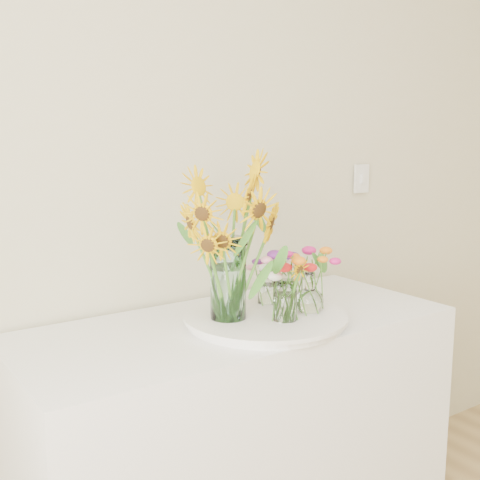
{
  "coord_description": "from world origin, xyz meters",
  "views": [
    {
      "loc": [
        -1.19,
        0.42,
        1.48
      ],
      "look_at": [
        -0.18,
        1.88,
        1.17
      ],
      "focal_mm": 45.0,
      "sensor_mm": 36.0,
      "label": 1
    }
  ],
  "objects_px": {
    "small_vase_a": "(285,301)",
    "small_vase_c": "(267,290)",
    "counter": "(237,452)",
    "mason_jar": "(228,279)",
    "small_vase_b": "(309,293)",
    "tray": "(265,320)"
  },
  "relations": [
    {
      "from": "counter",
      "to": "small_vase_c",
      "type": "relative_size",
      "value": 13.78
    },
    {
      "from": "counter",
      "to": "small_vase_b",
      "type": "height_order",
      "value": "small_vase_b"
    },
    {
      "from": "small_vase_c",
      "to": "small_vase_b",
      "type": "bearing_deg",
      "value": -70.75
    },
    {
      "from": "counter",
      "to": "small_vase_a",
      "type": "relative_size",
      "value": 11.1
    },
    {
      "from": "small_vase_a",
      "to": "small_vase_c",
      "type": "bearing_deg",
      "value": 69.64
    },
    {
      "from": "tray",
      "to": "small_vase_c",
      "type": "xyz_separation_m",
      "value": [
        0.08,
        0.1,
        0.06
      ]
    },
    {
      "from": "counter",
      "to": "small_vase_a",
      "type": "height_order",
      "value": "small_vase_a"
    },
    {
      "from": "tray",
      "to": "mason_jar",
      "type": "xyz_separation_m",
      "value": [
        -0.12,
        0.03,
        0.14
      ]
    },
    {
      "from": "tray",
      "to": "small_vase_b",
      "type": "bearing_deg",
      "value": -21.93
    },
    {
      "from": "counter",
      "to": "tray",
      "type": "relative_size",
      "value": 2.87
    },
    {
      "from": "small_vase_b",
      "to": "small_vase_c",
      "type": "relative_size",
      "value": 1.29
    },
    {
      "from": "counter",
      "to": "small_vase_b",
      "type": "distance_m",
      "value": 0.59
    },
    {
      "from": "small_vase_a",
      "to": "tray",
      "type": "bearing_deg",
      "value": 98.8
    },
    {
      "from": "tray",
      "to": "mason_jar",
      "type": "relative_size",
      "value": 1.91
    },
    {
      "from": "counter",
      "to": "tray",
      "type": "xyz_separation_m",
      "value": [
        0.06,
        -0.07,
        0.46
      ]
    },
    {
      "from": "counter",
      "to": "tray",
      "type": "height_order",
      "value": "tray"
    },
    {
      "from": "small_vase_b",
      "to": "small_vase_c",
      "type": "distance_m",
      "value": 0.16
    },
    {
      "from": "mason_jar",
      "to": "small_vase_b",
      "type": "relative_size",
      "value": 1.95
    },
    {
      "from": "counter",
      "to": "mason_jar",
      "type": "xyz_separation_m",
      "value": [
        -0.06,
        -0.04,
        0.6
      ]
    },
    {
      "from": "small_vase_c",
      "to": "small_vase_a",
      "type": "bearing_deg",
      "value": -110.36
    },
    {
      "from": "small_vase_b",
      "to": "counter",
      "type": "bearing_deg",
      "value": 147.19
    },
    {
      "from": "mason_jar",
      "to": "small_vase_c",
      "type": "bearing_deg",
      "value": 18.8
    }
  ]
}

